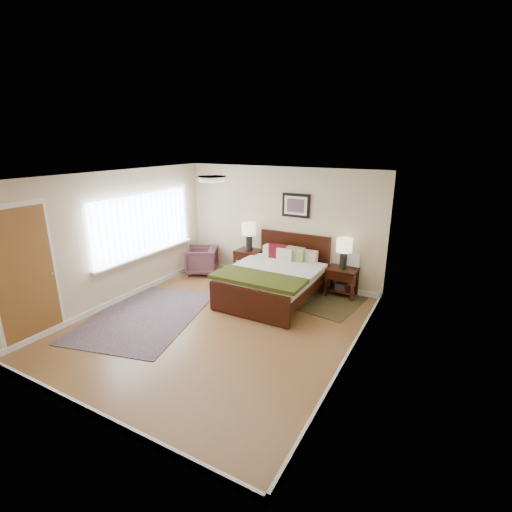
{
  "coord_description": "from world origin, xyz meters",
  "views": [
    {
      "loc": [
        3.31,
        -4.65,
        3.02
      ],
      "look_at": [
        0.29,
        0.86,
        1.05
      ],
      "focal_mm": 26.0,
      "sensor_mm": 36.0,
      "label": 1
    }
  ],
  "objects_px": {
    "bed": "(274,274)",
    "armchair": "(202,260)",
    "nightstand_left": "(249,256)",
    "rug_persian": "(144,316)",
    "nightstand_right": "(342,279)",
    "lamp_right": "(344,248)",
    "lamp_left": "(249,232)"
  },
  "relations": [
    {
      "from": "nightstand_right",
      "to": "rug_persian",
      "type": "relative_size",
      "value": 0.23
    },
    {
      "from": "rug_persian",
      "to": "lamp_left",
      "type": "bearing_deg",
      "value": 61.19
    },
    {
      "from": "lamp_right",
      "to": "rug_persian",
      "type": "bearing_deg",
      "value": -137.31
    },
    {
      "from": "bed",
      "to": "nightstand_left",
      "type": "bearing_deg",
      "value": 143.07
    },
    {
      "from": "bed",
      "to": "lamp_right",
      "type": "height_order",
      "value": "lamp_right"
    },
    {
      "from": "lamp_right",
      "to": "armchair",
      "type": "height_order",
      "value": "lamp_right"
    },
    {
      "from": "bed",
      "to": "armchair",
      "type": "distance_m",
      "value": 2.22
    },
    {
      "from": "nightstand_left",
      "to": "rug_persian",
      "type": "relative_size",
      "value": 0.26
    },
    {
      "from": "armchair",
      "to": "rug_persian",
      "type": "height_order",
      "value": "armchair"
    },
    {
      "from": "nightstand_left",
      "to": "lamp_left",
      "type": "relative_size",
      "value": 1.08
    },
    {
      "from": "nightstand_left",
      "to": "nightstand_right",
      "type": "bearing_deg",
      "value": 0.23
    },
    {
      "from": "rug_persian",
      "to": "nightstand_right",
      "type": "bearing_deg",
      "value": 28.33
    },
    {
      "from": "bed",
      "to": "lamp_left",
      "type": "xyz_separation_m",
      "value": [
        -1.02,
        0.79,
        0.57
      ]
    },
    {
      "from": "lamp_right",
      "to": "lamp_left",
      "type": "bearing_deg",
      "value": 180.0
    },
    {
      "from": "nightstand_left",
      "to": "rug_persian",
      "type": "distance_m",
      "value": 2.72
    },
    {
      "from": "lamp_left",
      "to": "armchair",
      "type": "distance_m",
      "value": 1.39
    },
    {
      "from": "nightstand_right",
      "to": "armchair",
      "type": "xyz_separation_m",
      "value": [
        -3.28,
        -0.26,
        -0.04
      ]
    },
    {
      "from": "bed",
      "to": "nightstand_right",
      "type": "xyz_separation_m",
      "value": [
        1.13,
        0.77,
        -0.15
      ]
    },
    {
      "from": "nightstand_left",
      "to": "armchair",
      "type": "xyz_separation_m",
      "value": [
        -1.13,
        -0.25,
        -0.22
      ]
    },
    {
      "from": "nightstand_left",
      "to": "rug_persian",
      "type": "height_order",
      "value": "nightstand_left"
    },
    {
      "from": "bed",
      "to": "lamp_left",
      "type": "bearing_deg",
      "value": 142.28
    },
    {
      "from": "lamp_left",
      "to": "bed",
      "type": "bearing_deg",
      "value": -37.72
    },
    {
      "from": "bed",
      "to": "nightstand_right",
      "type": "relative_size",
      "value": 3.52
    },
    {
      "from": "armchair",
      "to": "lamp_left",
      "type": "bearing_deg",
      "value": 76.68
    },
    {
      "from": "nightstand_right",
      "to": "rug_persian",
      "type": "height_order",
      "value": "nightstand_right"
    },
    {
      "from": "bed",
      "to": "nightstand_right",
      "type": "height_order",
      "value": "bed"
    },
    {
      "from": "lamp_left",
      "to": "lamp_right",
      "type": "xyz_separation_m",
      "value": [
        2.15,
        0.0,
        -0.08
      ]
    },
    {
      "from": "bed",
      "to": "rug_persian",
      "type": "relative_size",
      "value": 0.82
    },
    {
      "from": "nightstand_right",
      "to": "lamp_right",
      "type": "relative_size",
      "value": 0.96
    },
    {
      "from": "rug_persian",
      "to": "lamp_right",
      "type": "bearing_deg",
      "value": 28.48
    },
    {
      "from": "bed",
      "to": "armchair",
      "type": "bearing_deg",
      "value": 166.52
    },
    {
      "from": "bed",
      "to": "lamp_right",
      "type": "distance_m",
      "value": 1.46
    }
  ]
}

